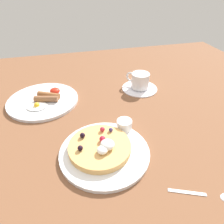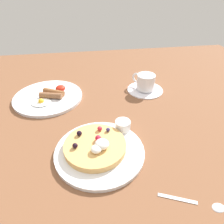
# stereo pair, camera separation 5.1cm
# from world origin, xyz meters

# --- Properties ---
(ground_plane) EXTENTS (1.69, 1.42, 0.03)m
(ground_plane) POSITION_xyz_m (0.00, 0.00, -0.01)
(ground_plane) COLOR brown
(pancake_plate) EXTENTS (0.24, 0.24, 0.01)m
(pancake_plate) POSITION_xyz_m (-0.02, -0.12, 0.01)
(pancake_plate) COLOR white
(pancake_plate) RESTS_ON ground_plane
(pancake_with_berries) EXTENTS (0.17, 0.17, 0.04)m
(pancake_with_berries) POSITION_xyz_m (-0.03, -0.11, 0.02)
(pancake_with_berries) COLOR #DEA75D
(pancake_with_berries) RESTS_ON pancake_plate
(syrup_ramekin) EXTENTS (0.05, 0.05, 0.03)m
(syrup_ramekin) POSITION_xyz_m (0.05, -0.04, 0.03)
(syrup_ramekin) COLOR white
(syrup_ramekin) RESTS_ON pancake_plate
(breakfast_plate) EXTENTS (0.26, 0.26, 0.01)m
(breakfast_plate) POSITION_xyz_m (-0.19, 0.20, 0.01)
(breakfast_plate) COLOR white
(breakfast_plate) RESTS_ON ground_plane
(fried_breakfast) EXTENTS (0.12, 0.13, 0.02)m
(fried_breakfast) POSITION_xyz_m (-0.18, 0.19, 0.02)
(fried_breakfast) COLOR brown
(fried_breakfast) RESTS_ON breakfast_plate
(coffee_saucer) EXTENTS (0.15, 0.15, 0.01)m
(coffee_saucer) POSITION_xyz_m (0.20, 0.20, 0.00)
(coffee_saucer) COLOR white
(coffee_saucer) RESTS_ON ground_plane
(coffee_cup) EXTENTS (0.08, 0.09, 0.06)m
(coffee_cup) POSITION_xyz_m (0.19, 0.20, 0.04)
(coffee_cup) COLOR white
(coffee_cup) RESTS_ON coffee_saucer
(teaspoon) EXTENTS (0.13, 0.06, 0.01)m
(teaspoon) POSITION_xyz_m (0.18, -0.30, 0.00)
(teaspoon) COLOR silver
(teaspoon) RESTS_ON ground_plane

